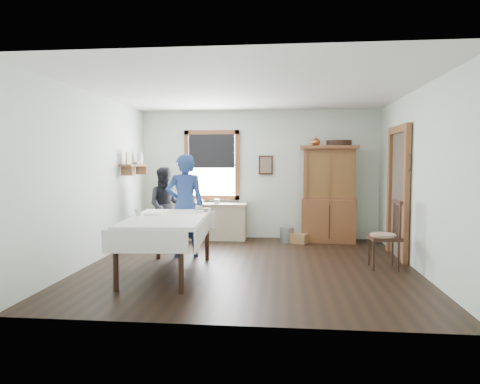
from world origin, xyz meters
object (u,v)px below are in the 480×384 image
Objects in this scene: pail at (287,235)px; china_hutch at (329,194)px; wicker_basket at (299,238)px; figure_dark at (166,208)px; woman_blue at (185,209)px; dining_table at (168,245)px; spindle_chair at (384,234)px; work_counter at (215,221)px.

china_hutch is at bearing 10.50° from pail.
figure_dark reaches higher than wicker_basket.
woman_blue reaches higher than pail.
dining_table is at bearing -87.88° from figure_dark.
spindle_chair is 2.31m from wicker_basket.
pail is 2.39m from woman_blue.
dining_table is 1.20m from woman_blue.
spindle_chair reaches higher than dining_table.
spindle_chair is 3.22m from woman_blue.
spindle_chair reaches higher than wicker_basket.
work_counter is 0.64× the size of dining_table.
spindle_chair is at bearing 11.07° from dining_table.
figure_dark is (-3.81, 1.65, 0.18)m from spindle_chair.
china_hutch is 1.38× the size of figure_dark.
work_counter is at bearing 85.12° from dining_table.
pail is at bearing -152.23° from woman_blue.
dining_table is at bearing 77.12° from woman_blue.
china_hutch reaches higher than wicker_basket.
china_hutch reaches higher than spindle_chair.
figure_dark is at bearing 151.89° from spindle_chair.
pail reaches higher than wicker_basket.
dining_table reaches higher than wicker_basket.
china_hutch is 2.29m from spindle_chair.
china_hutch is 3.83m from dining_table.
pail is at bearing 56.68° from dining_table.
china_hutch reaches higher than dining_table.
wicker_basket is at bearing 117.12° from spindle_chair.
wicker_basket is at bearing 52.35° from dining_table.
china_hutch is at bearing -4.65° from figure_dark.
woman_blue reaches higher than wicker_basket.
woman_blue is at bearing 90.21° from dining_table.
china_hutch is 1.85× the size of spindle_chair.
dining_table reaches higher than work_counter.
pail is (1.49, -0.20, -0.23)m from work_counter.
dining_table is 6.92× the size of pail.
work_counter is 0.68× the size of china_hutch.
figure_dark is at bearing -147.92° from work_counter.
spindle_chair is at bearing -54.52° from pail.
woman_blue is at bearing -144.26° from wicker_basket.
woman_blue is (-1.97, -1.42, 0.71)m from wicker_basket.
work_counter is 3.67m from spindle_chair.
china_hutch is 6.49× the size of pail.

